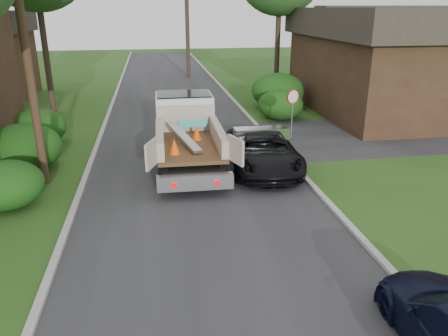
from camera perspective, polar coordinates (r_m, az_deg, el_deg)
name	(u,v)px	position (r m, az deg, el deg)	size (l,w,h in m)	color
ground	(211,236)	(12.55, -1.72, -8.86)	(120.00, 120.00, 0.00)	#274C15
road	(184,138)	(21.79, -5.27, 3.92)	(8.00, 90.00, 0.02)	#28282B
side_street	(417,133)	(24.74, 23.92, 4.22)	(16.00, 7.00, 0.02)	#28282B
curb_left	(99,141)	(21.90, -16.05, 3.43)	(0.20, 90.00, 0.12)	#9E9E99
curb_right	(264,133)	(22.42, 5.26, 4.53)	(0.20, 90.00, 0.12)	#9E9E99
stop_sign	(293,103)	(21.39, 8.96, 8.34)	(0.71, 0.32, 2.48)	slate
utility_pole	(24,37)	(16.39, -24.62, 15.26)	(2.42, 1.25, 10.00)	#382619
house_right	(393,59)	(28.90, 21.20, 13.09)	(9.72, 12.96, 6.20)	#372216
hedge_left_a	(6,185)	(15.62, -26.56, -1.98)	(2.34, 2.34, 1.53)	#184911
hedge_left_b	(24,148)	(18.83, -24.64, 2.43)	(2.86, 2.86, 1.87)	#184911
hedge_left_c	(37,127)	(22.19, -23.20, 4.91)	(2.60, 2.60, 1.70)	#184911
hedge_right_a	(280,105)	(25.49, 7.37, 8.19)	(2.60, 2.60, 1.70)	#184911
hedge_right_b	(278,91)	(28.46, 7.05, 9.99)	(3.38, 3.38, 2.21)	#184911
flatbed_truck	(186,127)	(18.40, -4.95, 5.38)	(3.20, 6.86, 2.58)	black
black_pickup	(263,150)	(17.46, 5.12, 2.39)	(2.56, 5.54, 1.54)	black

